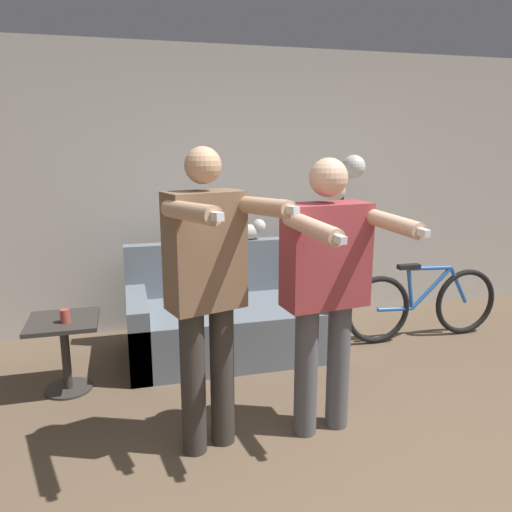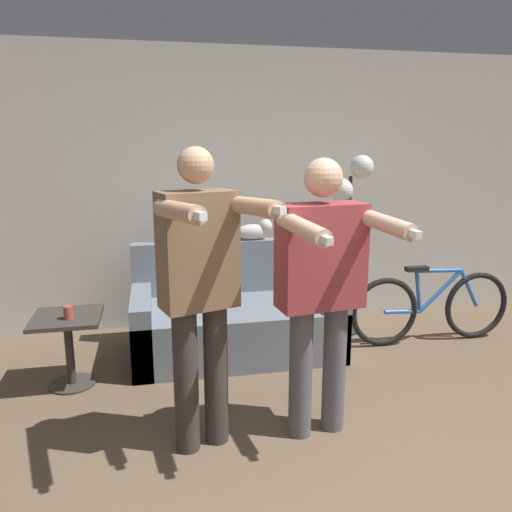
{
  "view_description": "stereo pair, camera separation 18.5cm",
  "coord_description": "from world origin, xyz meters",
  "px_view_note": "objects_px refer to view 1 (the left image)",
  "views": [
    {
      "loc": [
        -1.1,
        -1.71,
        1.74
      ],
      "look_at": [
        -0.24,
        1.54,
        0.98
      ],
      "focal_mm": 35.0,
      "sensor_mm": 36.0,
      "label": 1
    },
    {
      "loc": [
        -0.92,
        -1.75,
        1.74
      ],
      "look_at": [
        -0.24,
        1.54,
        0.98
      ],
      "focal_mm": 35.0,
      "sensor_mm": 36.0,
      "label": 2
    }
  ],
  "objects_px": {
    "couch": "(231,319)",
    "cat": "(248,231)",
    "floor_lamp": "(343,194)",
    "cup": "(65,316)",
    "side_table": "(64,339)",
    "person_right": "(327,279)",
    "bicycle": "(423,304)",
    "person_left": "(207,284)"
  },
  "relations": [
    {
      "from": "person_left",
      "to": "cup",
      "type": "xyz_separation_m",
      "value": [
        -0.85,
        0.89,
        -0.41
      ]
    },
    {
      "from": "person_right",
      "to": "cup",
      "type": "height_order",
      "value": "person_right"
    },
    {
      "from": "floor_lamp",
      "to": "side_table",
      "type": "xyz_separation_m",
      "value": [
        -2.38,
        -0.6,
        -0.91
      ]
    },
    {
      "from": "cat",
      "to": "side_table",
      "type": "height_order",
      "value": "cat"
    },
    {
      "from": "cat",
      "to": "floor_lamp",
      "type": "bearing_deg",
      "value": -8.4
    },
    {
      "from": "person_right",
      "to": "couch",
      "type": "bearing_deg",
      "value": 94.99
    },
    {
      "from": "person_right",
      "to": "cup",
      "type": "bearing_deg",
      "value": 143.05
    },
    {
      "from": "cup",
      "to": "bicycle",
      "type": "distance_m",
      "value": 3.01
    },
    {
      "from": "side_table",
      "to": "cup",
      "type": "xyz_separation_m",
      "value": [
        0.03,
        -0.07,
        0.2
      ]
    },
    {
      "from": "floor_lamp",
      "to": "cup",
      "type": "relative_size",
      "value": 17.36
    },
    {
      "from": "cat",
      "to": "cup",
      "type": "relative_size",
      "value": 4.35
    },
    {
      "from": "couch",
      "to": "side_table",
      "type": "bearing_deg",
      "value": -163.18
    },
    {
      "from": "couch",
      "to": "floor_lamp",
      "type": "bearing_deg",
      "value": 11.21
    },
    {
      "from": "person_right",
      "to": "cat",
      "type": "bearing_deg",
      "value": 84.4
    },
    {
      "from": "side_table",
      "to": "cup",
      "type": "bearing_deg",
      "value": -69.07
    },
    {
      "from": "floor_lamp",
      "to": "side_table",
      "type": "relative_size",
      "value": 3.06
    },
    {
      "from": "cup",
      "to": "bicycle",
      "type": "xyz_separation_m",
      "value": [
        2.99,
        0.28,
        -0.26
      ]
    },
    {
      "from": "person_right",
      "to": "floor_lamp",
      "type": "xyz_separation_m",
      "value": [
        0.8,
        1.56,
        0.32
      ]
    },
    {
      "from": "cat",
      "to": "couch",
      "type": "bearing_deg",
      "value": -125.43
    },
    {
      "from": "couch",
      "to": "side_table",
      "type": "distance_m",
      "value": 1.35
    },
    {
      "from": "cup",
      "to": "bicycle",
      "type": "bearing_deg",
      "value": 5.37
    },
    {
      "from": "person_left",
      "to": "floor_lamp",
      "type": "distance_m",
      "value": 2.19
    },
    {
      "from": "cat",
      "to": "bicycle",
      "type": "xyz_separation_m",
      "value": [
        1.49,
        -0.52,
        -0.65
      ]
    },
    {
      "from": "person_left",
      "to": "bicycle",
      "type": "xyz_separation_m",
      "value": [
        2.14,
        1.17,
        -0.67
      ]
    },
    {
      "from": "person_left",
      "to": "person_right",
      "type": "bearing_deg",
      "value": -16.81
    },
    {
      "from": "cat",
      "to": "person_right",
      "type": "bearing_deg",
      "value": -88.44
    },
    {
      "from": "person_right",
      "to": "cup",
      "type": "xyz_separation_m",
      "value": [
        -1.55,
        0.89,
        -0.39
      ]
    },
    {
      "from": "person_right",
      "to": "bicycle",
      "type": "height_order",
      "value": "person_right"
    },
    {
      "from": "person_left",
      "to": "person_right",
      "type": "xyz_separation_m",
      "value": [
        0.7,
        0.0,
        -0.02
      ]
    },
    {
      "from": "person_left",
      "to": "floor_lamp",
      "type": "height_order",
      "value": "person_left"
    },
    {
      "from": "person_left",
      "to": "couch",
      "type": "bearing_deg",
      "value": 56.16
    },
    {
      "from": "person_left",
      "to": "side_table",
      "type": "height_order",
      "value": "person_left"
    },
    {
      "from": "person_left",
      "to": "cat",
      "type": "distance_m",
      "value": 1.81
    },
    {
      "from": "couch",
      "to": "cat",
      "type": "distance_m",
      "value": 0.81
    },
    {
      "from": "side_table",
      "to": "bicycle",
      "type": "relative_size",
      "value": 0.35
    },
    {
      "from": "couch",
      "to": "side_table",
      "type": "xyz_separation_m",
      "value": [
        -1.28,
        -0.39,
        0.11
      ]
    },
    {
      "from": "side_table",
      "to": "cup",
      "type": "height_order",
      "value": "cup"
    },
    {
      "from": "bicycle",
      "to": "side_table",
      "type": "bearing_deg",
      "value": -175.99
    },
    {
      "from": "person_left",
      "to": "person_right",
      "type": "distance_m",
      "value": 0.7
    },
    {
      "from": "person_left",
      "to": "bicycle",
      "type": "height_order",
      "value": "person_left"
    },
    {
      "from": "person_left",
      "to": "cup",
      "type": "distance_m",
      "value": 1.29
    },
    {
      "from": "side_table",
      "to": "cup",
      "type": "relative_size",
      "value": 5.67
    }
  ]
}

